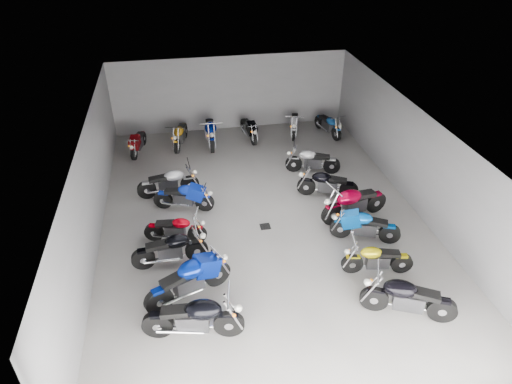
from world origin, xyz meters
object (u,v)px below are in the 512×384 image
Objects in this scene: motorcycle_right_a at (408,298)px; motorcycle_back_d at (249,129)px; motorcycle_right_c at (364,226)px; motorcycle_left_f at (169,182)px; motorcycle_back_a at (138,142)px; motorcycle_right_b at (377,259)px; motorcycle_right_e at (327,184)px; motorcycle_back_f at (328,125)px; drain_grate at (265,226)px; motorcycle_left_b at (190,280)px; motorcycle_left_a at (194,318)px; motorcycle_right_d at (354,203)px; motorcycle_left_d at (176,229)px; motorcycle_back_e at (294,124)px; motorcycle_left_c at (171,249)px; motorcycle_right_f at (312,161)px; motorcycle_back_c at (211,131)px; motorcycle_back_b at (180,135)px; motorcycle_left_e at (184,197)px.

motorcycle_right_a is 10.59m from motorcycle_back_d.
motorcycle_left_f is at bearing 79.06° from motorcycle_right_c.
motorcycle_right_b is at bearing 141.57° from motorcycle_back_a.
motorcycle_right_a is at bearing -156.85° from motorcycle_right_e.
motorcycle_right_a reaches higher than motorcycle_right_c.
drain_grate is at bearing 41.73° from motorcycle_back_f.
motorcycle_left_b reaches higher than drain_grate.
motorcycle_left_a is 7.06m from motorcycle_right_e.
motorcycle_back_d is (4.58, 0.43, 0.01)m from motorcycle_back_a.
motorcycle_back_a is at bearing -161.06° from motorcycle_left_a.
motorcycle_right_d is (0.09, 1.12, 0.07)m from motorcycle_right_c.
motorcycle_back_e is (5.31, 6.56, 0.03)m from motorcycle_left_d.
motorcycle_left_c is 1.08× the size of motorcycle_right_c.
motorcycle_back_d is at bearing 37.72° from motorcycle_right_c.
motorcycle_right_e is 1.69m from motorcycle_right_f.
motorcycle_right_f is at bearing 140.39° from motorcycle_back_c.
motorcycle_right_c reaches higher than motorcycle_back_e.
motorcycle_back_b is 1.06× the size of motorcycle_back_d.
motorcycle_right_e is at bearing 74.96° from motorcycle_left_f.
motorcycle_right_b is at bearing -162.36° from motorcycle_right_f.
motorcycle_left_d is at bearing 77.09° from motorcycle_back_c.
motorcycle_left_d is 0.93× the size of motorcycle_right_f.
motorcycle_right_f is (4.85, 5.57, -0.09)m from motorcycle_left_b.
motorcycle_left_d is 6.03m from motorcycle_right_f.
motorcycle_back_b is (-4.69, 3.12, 0.00)m from motorcycle_right_f.
motorcycle_left_e is at bearing 154.29° from motorcycle_left_b.
drain_grate is 3.02m from motorcycle_right_c.
motorcycle_left_c is 1.10× the size of motorcycle_right_b.
motorcycle_right_f is 0.86× the size of motorcycle_back_c.
motorcycle_left_c reaches higher than motorcycle_right_e.
motorcycle_right_c is 7.73m from motorcycle_back_d.
motorcycle_back_f is (1.26, 7.18, -0.03)m from motorcycle_right_c.
motorcycle_left_c is 6.26m from motorcycle_right_a.
motorcycle_back_a is (-1.14, 3.43, -0.06)m from motorcycle_left_f.
motorcycle_left_b reaches higher than motorcycle_left_e.
motorcycle_left_d reaches higher than motorcycle_back_a.
motorcycle_right_b is 0.99× the size of motorcycle_back_e.
motorcycle_back_f is (6.31, -0.11, -0.03)m from motorcycle_back_b.
motorcycle_right_d is (5.23, -1.47, 0.08)m from motorcycle_left_e.
motorcycle_right_a is 1.57m from motorcycle_right_b.
motorcycle_right_d is 6.69m from motorcycle_back_d.
motorcycle_right_e is 1.04× the size of motorcycle_back_f.
motorcycle_right_b is 10.63m from motorcycle_back_a.
motorcycle_back_e is (5.05, 8.92, -0.10)m from motorcycle_left_b.
motorcycle_right_b reaches higher than motorcycle_back_d.
motorcycle_left_e reaches higher than drain_grate.
drain_grate is 0.16× the size of motorcycle_right_f.
motorcycle_right_b is 0.83× the size of motorcycle_back_c.
motorcycle_right_a reaches higher than motorcycle_back_d.
motorcycle_back_d is (3.02, 10.08, -0.11)m from motorcycle_left_a.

